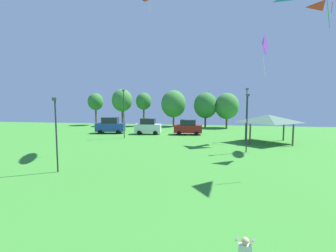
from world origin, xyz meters
TOP-DOWN VIEW (x-y plane):
  - kite_flying_1 at (10.71, 30.52)m, footprint 2.17×2.00m
  - kite_flying_8 at (6.90, 38.86)m, footprint 1.14×2.45m
  - parked_car_leftmost at (-16.19, 43.33)m, footprint 4.88×2.51m
  - parked_car_second_from_left at (-9.80, 43.28)m, footprint 4.23×2.13m
  - parked_car_third_from_left at (-3.41, 43.80)m, footprint 4.44×2.22m
  - park_pavilion at (7.41, 37.77)m, footprint 6.38×5.48m
  - light_post_0 at (3.93, 30.78)m, footprint 0.36×0.20m
  - light_post_1 at (-11.18, 20.55)m, footprint 0.36×0.20m
  - light_post_2 at (-12.06, 38.32)m, footprint 0.36×0.20m
  - light_post_3 at (4.83, 38.88)m, footprint 0.36×0.20m
  - treeline_tree_0 at (-24.80, 56.40)m, footprint 3.35×3.35m
  - treeline_tree_1 at (-18.52, 55.73)m, footprint 4.31×4.31m
  - treeline_tree_2 at (-13.96, 56.21)m, footprint 3.25×3.25m
  - treeline_tree_3 at (-7.64, 56.40)m, footprint 5.09×5.09m
  - treeline_tree_4 at (-1.05, 55.36)m, footprint 4.64×4.64m
  - treeline_tree_5 at (3.11, 55.31)m, footprint 4.66×4.66m

SIDE VIEW (x-z plane):
  - parked_car_third_from_left at x=-3.41m, z-range -0.02..2.34m
  - parked_car_second_from_left at x=-9.80m, z-range -0.03..2.48m
  - parked_car_leftmost at x=-16.19m, z-range -0.04..2.60m
  - park_pavilion at x=7.41m, z-range 1.28..4.88m
  - light_post_1 at x=-11.18m, z-range 0.39..6.05m
  - light_post_0 at x=3.93m, z-range 0.40..6.49m
  - light_post_2 at x=-12.06m, z-range 0.41..7.34m
  - light_post_3 at x=4.83m, z-range 0.41..7.43m
  - treeline_tree_5 at x=3.11m, z-range 0.84..7.66m
  - treeline_tree_4 at x=-1.05m, z-range 0.90..7.84m
  - treeline_tree_3 at x=-7.64m, z-range 0.92..8.37m
  - treeline_tree_0 at x=-24.80m, z-range 1.58..8.50m
  - treeline_tree_2 at x=-13.96m, z-range 1.65..8.62m
  - treeline_tree_1 at x=-18.52m, z-range 1.48..9.23m
  - kite_flying_8 at x=6.90m, z-range 9.69..15.07m
  - kite_flying_1 at x=10.71m, z-range 13.97..14.53m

